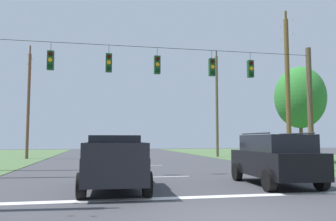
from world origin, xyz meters
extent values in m
plane|color=#3D3D42|center=(0.00, 0.00, 0.00)|extent=(120.00, 120.00, 0.00)
cube|color=white|center=(0.00, 3.04, 0.00)|extent=(14.83, 0.45, 0.01)
cube|color=white|center=(0.00, 9.04, 0.00)|extent=(2.50, 0.15, 0.01)
cube|color=white|center=(0.00, 16.31, 0.00)|extent=(2.50, 0.15, 0.01)
cube|color=white|center=(0.00, 22.43, 0.00)|extent=(2.50, 0.15, 0.01)
cube|color=white|center=(0.00, 29.44, 0.00)|extent=(2.50, 0.15, 0.01)
cylinder|color=brown|center=(8.66, 10.04, 3.53)|extent=(0.30, 0.30, 7.07)
cylinder|color=black|center=(0.15, 10.04, 6.62)|extent=(17.02, 0.02, 0.02)
cylinder|color=black|center=(-5.51, 10.04, 6.39)|extent=(0.02, 0.02, 0.45)
cube|color=#19471E|center=(-5.51, 10.04, 5.69)|extent=(0.32, 0.24, 0.95)
cylinder|color=#310503|center=(-5.51, 9.90, 5.99)|extent=(0.20, 0.04, 0.20)
cylinder|color=orange|center=(-5.51, 9.90, 5.69)|extent=(0.20, 0.04, 0.20)
cylinder|color=black|center=(-5.51, 9.90, 5.39)|extent=(0.20, 0.04, 0.20)
cylinder|color=black|center=(-2.67, 10.04, 6.39)|extent=(0.02, 0.02, 0.45)
cube|color=#19471E|center=(-2.67, 10.04, 5.69)|extent=(0.32, 0.24, 0.95)
cylinder|color=#310503|center=(-2.67, 9.90, 5.99)|extent=(0.20, 0.04, 0.20)
cylinder|color=orange|center=(-2.67, 9.90, 5.69)|extent=(0.20, 0.04, 0.20)
cylinder|color=black|center=(-2.67, 9.90, 5.39)|extent=(0.20, 0.04, 0.20)
cylinder|color=black|center=(-0.17, 10.04, 6.39)|extent=(0.02, 0.02, 0.45)
cube|color=#19471E|center=(-0.17, 10.04, 5.69)|extent=(0.32, 0.24, 0.95)
cylinder|color=#310503|center=(-0.17, 9.90, 5.99)|extent=(0.20, 0.04, 0.20)
cylinder|color=orange|center=(-0.17, 9.90, 5.69)|extent=(0.20, 0.04, 0.20)
cylinder|color=black|center=(-0.17, 9.90, 5.39)|extent=(0.20, 0.04, 0.20)
cylinder|color=black|center=(2.84, 10.04, 6.39)|extent=(0.02, 0.02, 0.45)
cube|color=#19471E|center=(2.84, 10.04, 5.69)|extent=(0.32, 0.24, 0.95)
cylinder|color=#310503|center=(2.84, 9.90, 5.99)|extent=(0.20, 0.04, 0.20)
cylinder|color=orange|center=(2.84, 9.90, 5.69)|extent=(0.20, 0.04, 0.20)
cylinder|color=black|center=(2.84, 9.90, 5.39)|extent=(0.20, 0.04, 0.20)
cylinder|color=black|center=(5.07, 10.04, 6.39)|extent=(0.02, 0.02, 0.45)
cube|color=#19471E|center=(5.07, 10.04, 5.69)|extent=(0.32, 0.24, 0.95)
cylinder|color=#310503|center=(5.07, 9.90, 5.99)|extent=(0.20, 0.04, 0.20)
cylinder|color=orange|center=(5.07, 9.90, 5.69)|extent=(0.20, 0.04, 0.20)
cylinder|color=black|center=(5.07, 9.90, 5.39)|extent=(0.20, 0.04, 0.20)
cube|color=black|center=(-2.53, 5.20, 0.82)|extent=(2.17, 5.46, 0.85)
cube|color=black|center=(-2.51, 5.85, 1.60)|extent=(1.91, 1.96, 0.70)
cube|color=black|center=(-3.51, 3.88, 1.48)|extent=(0.17, 2.38, 0.45)
cube|color=black|center=(-1.63, 3.82, 1.48)|extent=(0.17, 2.38, 0.45)
cube|color=black|center=(-2.61, 2.55, 1.48)|extent=(1.96, 0.16, 0.45)
cylinder|color=black|center=(-3.47, 7.06, 0.40)|extent=(0.30, 0.81, 0.80)
cylinder|color=black|center=(-1.47, 7.00, 0.40)|extent=(0.30, 0.81, 0.80)
cylinder|color=black|center=(-3.58, 3.39, 0.40)|extent=(0.30, 0.81, 0.80)
cylinder|color=black|center=(-1.58, 3.33, 0.40)|extent=(0.30, 0.81, 0.80)
cube|color=black|center=(3.75, 5.20, 0.85)|extent=(2.22, 4.90, 0.95)
cube|color=black|center=(3.74, 5.05, 1.66)|extent=(1.98, 3.30, 0.65)
cylinder|color=black|center=(2.90, 5.10, 2.03)|extent=(0.21, 2.72, 0.05)
cylinder|color=black|center=(4.59, 5.00, 2.03)|extent=(0.21, 2.72, 0.05)
cylinder|color=black|center=(2.87, 6.89, 0.38)|extent=(0.30, 0.77, 0.76)
cylinder|color=black|center=(4.82, 6.77, 0.38)|extent=(0.30, 0.77, 0.76)
cylinder|color=black|center=(2.69, 3.63, 0.38)|extent=(0.30, 0.77, 0.76)
cylinder|color=black|center=(4.63, 3.52, 0.38)|extent=(0.30, 0.77, 0.76)
cube|color=silver|center=(-1.83, 24.70, 0.67)|extent=(2.08, 4.41, 0.70)
cube|color=black|center=(-1.83, 24.70, 1.27)|extent=(1.76, 2.20, 0.50)
cylinder|color=black|center=(-2.64, 26.18, 0.32)|extent=(0.26, 0.65, 0.64)
cylinder|color=black|center=(-0.84, 26.06, 0.32)|extent=(0.26, 0.65, 0.64)
cylinder|color=black|center=(-2.82, 23.34, 0.32)|extent=(0.26, 0.65, 0.64)
cylinder|color=black|center=(-1.03, 23.23, 0.32)|extent=(0.26, 0.65, 0.64)
cylinder|color=brown|center=(9.15, 13.16, 4.94)|extent=(0.31, 0.31, 9.88)
cube|color=brown|center=(9.15, 13.16, 9.48)|extent=(0.12, 0.12, 1.96)
cylinder|color=#B2B7BC|center=(9.15, 13.95, 9.60)|extent=(0.08, 0.08, 0.12)
cylinder|color=#B2B7BC|center=(9.15, 12.38, 9.60)|extent=(0.08, 0.08, 0.12)
cube|color=brown|center=(9.15, 13.16, 8.58)|extent=(0.12, 0.12, 1.82)
cylinder|color=#B2B7BC|center=(9.15, 13.89, 8.70)|extent=(0.08, 0.08, 0.12)
cylinder|color=#B2B7BC|center=(9.15, 12.44, 8.70)|extent=(0.08, 0.08, 0.12)
cylinder|color=brown|center=(8.87, 26.43, 5.26)|extent=(0.28, 0.28, 10.52)
cube|color=brown|center=(8.87, 26.43, 10.12)|extent=(0.12, 0.12, 2.01)
cylinder|color=#B2B7BC|center=(8.87, 27.24, 10.24)|extent=(0.08, 0.08, 0.12)
cylinder|color=#B2B7BC|center=(8.87, 25.63, 10.24)|extent=(0.08, 0.08, 0.12)
cylinder|color=brown|center=(-9.60, 26.16, 4.91)|extent=(0.27, 0.27, 9.82)
cube|color=brown|center=(-9.60, 26.16, 9.42)|extent=(0.12, 0.12, 2.38)
cylinder|color=#B2B7BC|center=(-9.60, 27.11, 9.54)|extent=(0.08, 0.08, 0.12)
cylinder|color=#B2B7BC|center=(-9.60, 25.21, 9.54)|extent=(0.08, 0.08, 0.12)
cube|color=brown|center=(-9.60, 26.16, 8.52)|extent=(0.12, 0.12, 2.29)
cylinder|color=#B2B7BC|center=(-9.60, 27.07, 8.64)|extent=(0.08, 0.08, 0.12)
cylinder|color=#B2B7BC|center=(-9.60, 25.24, 8.64)|extent=(0.08, 0.08, 0.12)
cylinder|color=brown|center=(12.18, 16.54, 1.87)|extent=(0.26, 0.26, 3.74)
ellipsoid|color=#317D30|center=(12.18, 16.54, 5.06)|extent=(3.87, 3.87, 4.79)
camera|label=1|loc=(-3.07, -7.46, 1.80)|focal=36.76mm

